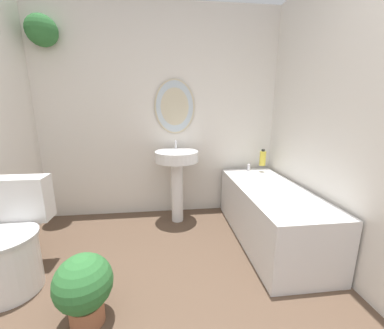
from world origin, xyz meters
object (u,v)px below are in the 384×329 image
Objects in this scene: pedestal_sink at (177,168)px; potted_plant at (84,287)px; bathtub at (270,212)px; shampoo_bottle at (263,158)px; toilet at (11,246)px.

pedestal_sink reaches higher than potted_plant.
bathtub is 1.70m from potted_plant.
toilet is at bearing -157.50° from shampoo_bottle.
bathtub is at bearing -103.82° from shampoo_bottle.
bathtub is at bearing 27.45° from potted_plant.
pedestal_sink reaches higher than shampoo_bottle.
toilet is at bearing 146.86° from potted_plant.
toilet is 1.57m from pedestal_sink.
potted_plant is (0.63, -0.41, -0.06)m from toilet.
potted_plant is at bearing -33.14° from toilet.
shampoo_bottle is at bearing 3.55° from pedestal_sink.
pedestal_sink is 1.48m from potted_plant.
shampoo_bottle is at bearing 76.18° from bathtub.
toilet is at bearing -170.07° from bathtub.
pedestal_sink is 2.04× the size of potted_plant.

